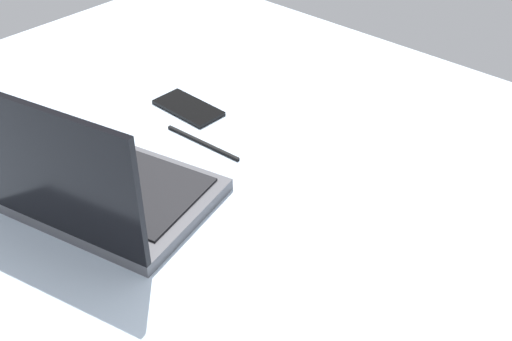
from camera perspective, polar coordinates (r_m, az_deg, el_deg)
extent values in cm
cube|color=silver|center=(102.00, -0.02, -8.80)|extent=(180.00, 140.00, 18.00)
cube|color=#4C4C51|center=(103.29, -13.31, -1.90)|extent=(37.29, 29.77, 2.00)
cube|color=black|center=(103.42, -12.88, -0.93)|extent=(32.06, 23.03, 0.40)
cube|color=black|center=(90.68, -18.72, 0.07)|extent=(32.39, 8.33, 21.00)
cube|color=black|center=(124.13, -6.20, 5.70)|extent=(14.11, 7.04, 0.80)
cube|color=black|center=(113.58, -4.90, 2.53)|extent=(17.01, 1.56, 0.60)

